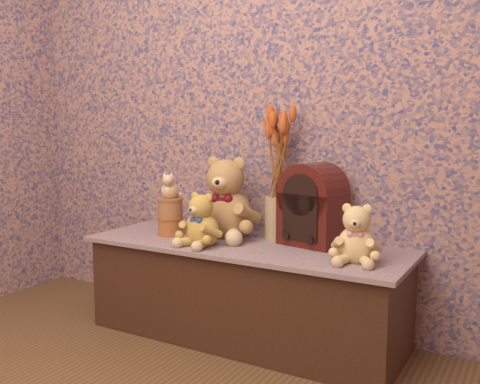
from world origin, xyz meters
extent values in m
cube|color=navy|center=(0.00, 1.50, 1.30)|extent=(3.00, 0.10, 2.60)
cube|color=#3D597D|center=(0.00, 1.24, 0.22)|extent=(1.49, 0.54, 0.45)
cylinder|color=tan|center=(0.09, 1.38, 0.55)|extent=(0.13, 0.13, 0.20)
cylinder|color=#B98536|center=(-0.40, 1.21, 0.49)|extent=(0.15, 0.15, 0.09)
cylinder|color=tan|center=(-0.40, 1.21, 0.58)|extent=(0.13, 0.13, 0.09)
camera|label=1|loc=(1.17, -0.83, 0.99)|focal=39.96mm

